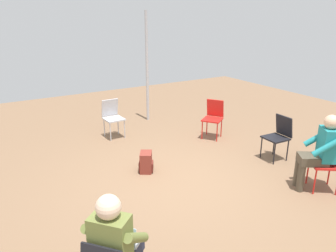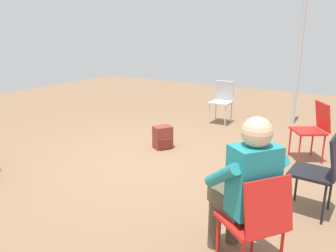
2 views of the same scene
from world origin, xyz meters
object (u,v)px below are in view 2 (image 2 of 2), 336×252
(backpack_near_laptop_user, at_px, (163,139))
(chair_west, at_px, (320,169))
(chair_southwest, at_px, (313,127))
(person_in_teal, at_px, (245,184))
(chair_northwest, at_px, (257,219))
(chair_south, at_px, (222,99))

(backpack_near_laptop_user, bearing_deg, chair_west, 161.36)
(chair_southwest, relative_size, person_in_teal, 0.69)
(chair_northwest, xyz_separation_m, person_in_teal, (0.14, -0.10, 0.20))
(chair_south, relative_size, person_in_teal, 0.69)
(chair_west, distance_m, person_in_teal, 1.20)
(chair_southwest, bearing_deg, chair_south, 23.61)
(chair_southwest, height_order, person_in_teal, person_in_teal)
(backpack_near_laptop_user, bearing_deg, chair_southwest, -160.29)
(chair_northwest, xyz_separation_m, chair_south, (2.00, -3.97, 0.00))
(person_in_teal, bearing_deg, backpack_near_laptop_user, 82.09)
(chair_northwest, relative_size, chair_south, 1.00)
(chair_southwest, height_order, backpack_near_laptop_user, chair_southwest)
(person_in_teal, bearing_deg, chair_west, 17.10)
(chair_west, xyz_separation_m, chair_southwest, (0.33, -1.56, 0.00))
(chair_northwest, distance_m, chair_south, 4.45)
(chair_west, bearing_deg, backpack_near_laptop_user, 73.95)
(chair_northwest, bearing_deg, chair_southwest, 37.43)
(chair_southwest, height_order, chair_south, same)
(chair_west, xyz_separation_m, backpack_near_laptop_user, (2.41, -0.81, -0.34))
(chair_northwest, bearing_deg, backpack_near_laptop_user, 82.53)
(chair_south, bearing_deg, person_in_teal, 113.55)
(chair_south, xyz_separation_m, person_in_teal, (-1.86, 3.88, 0.20))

